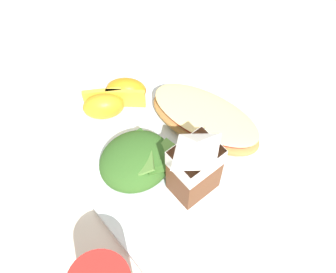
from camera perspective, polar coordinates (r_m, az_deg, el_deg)
The scene contains 7 objects.
ground at distance 0.59m, azimuth 0.00°, elevation -1.37°, with size 3.00×3.00×0.00m, color beige.
white_plate at distance 0.58m, azimuth 0.00°, elevation -0.96°, with size 0.28×0.28×0.02m, color silver.
cheesy_pizza_bread at distance 0.58m, azimuth 5.26°, elevation 2.42°, with size 0.13×0.19×0.04m.
green_salad_pile at distance 0.54m, azimuth -4.56°, elevation -3.40°, with size 0.10×0.09×0.04m.
milk_carton at distance 0.49m, azimuth 3.85°, elevation -3.97°, with size 0.06×0.04×0.11m.
orange_wedge_front at distance 0.61m, azimuth -5.85°, elevation 6.47°, with size 0.07×0.07×0.04m.
orange_wedge_middle at distance 0.59m, azimuth -9.13°, elevation 4.39°, with size 0.07×0.06×0.04m.
Camera 1 is at (0.20, 0.24, 0.50)m, focal length 43.07 mm.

